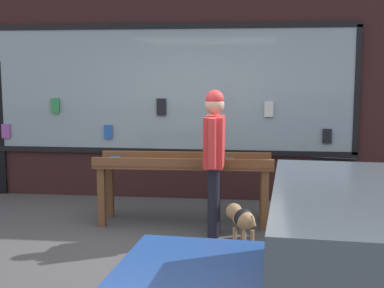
{
  "coord_description": "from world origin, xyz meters",
  "views": [
    {
      "loc": [
        0.91,
        -5.68,
        1.95
      ],
      "look_at": [
        0.13,
        0.76,
        1.06
      ],
      "focal_mm": 50.0,
      "sensor_mm": 36.0,
      "label": 1
    }
  ],
  "objects_px": {
    "sandwich_board_sign": "(332,193)",
    "small_dog": "(242,218)",
    "person_browsing": "(214,151)",
    "display_table_main": "(184,169)"
  },
  "relations": [
    {
      "from": "display_table_main",
      "to": "small_dog",
      "type": "height_order",
      "value": "display_table_main"
    },
    {
      "from": "sandwich_board_sign",
      "to": "small_dog",
      "type": "bearing_deg",
      "value": -133.7
    },
    {
      "from": "display_table_main",
      "to": "person_browsing",
      "type": "xyz_separation_m",
      "value": [
        0.43,
        -0.47,
        0.32
      ]
    },
    {
      "from": "small_dog",
      "to": "sandwich_board_sign",
      "type": "xyz_separation_m",
      "value": [
        1.09,
        0.79,
        0.14
      ]
    },
    {
      "from": "person_browsing",
      "to": "small_dog",
      "type": "height_order",
      "value": "person_browsing"
    },
    {
      "from": "display_table_main",
      "to": "sandwich_board_sign",
      "type": "xyz_separation_m",
      "value": [
        1.85,
        0.01,
        -0.26
      ]
    },
    {
      "from": "display_table_main",
      "to": "small_dog",
      "type": "xyz_separation_m",
      "value": [
        0.76,
        -0.78,
        -0.4
      ]
    },
    {
      "from": "person_browsing",
      "to": "sandwich_board_sign",
      "type": "relative_size",
      "value": 2.0
    },
    {
      "from": "display_table_main",
      "to": "person_browsing",
      "type": "bearing_deg",
      "value": -47.59
    },
    {
      "from": "small_dog",
      "to": "person_browsing",
      "type": "bearing_deg",
      "value": 13.42
    }
  ]
}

